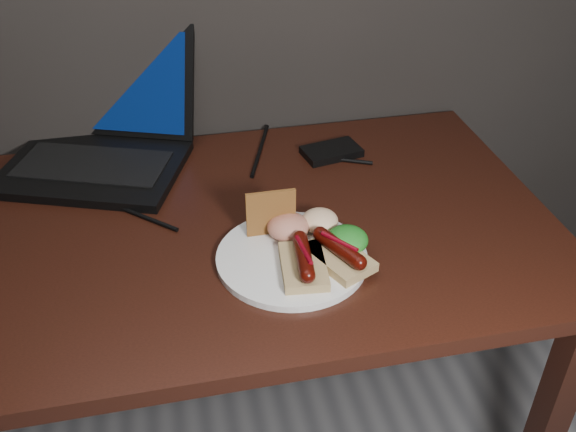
% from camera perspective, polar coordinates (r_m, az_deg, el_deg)
% --- Properties ---
extents(desk, '(1.40, 0.70, 0.75)m').
position_cam_1_polar(desk, '(1.20, -10.40, -4.86)').
color(desk, black).
rests_on(desk, ground).
extents(laptop, '(0.44, 0.44, 0.25)m').
position_cam_1_polar(laptop, '(1.38, -16.29, 6.94)').
color(laptop, black).
rests_on(laptop, desk).
extents(hard_drive, '(0.13, 0.09, 0.02)m').
position_cam_1_polar(hard_drive, '(1.36, 3.88, 5.74)').
color(hard_drive, black).
rests_on(hard_drive, desk).
extents(desk_cables, '(0.91, 0.40, 0.01)m').
position_cam_1_polar(desk_cables, '(1.26, -11.43, 2.34)').
color(desk_cables, black).
rests_on(desk_cables, desk).
extents(plate, '(0.29, 0.29, 0.01)m').
position_cam_1_polar(plate, '(1.06, 0.34, -3.73)').
color(plate, silver).
rests_on(plate, desk).
extents(bread_sausage_center, '(0.08, 0.12, 0.04)m').
position_cam_1_polar(bread_sausage_center, '(1.02, 1.39, -4.09)').
color(bread_sausage_center, tan).
rests_on(bread_sausage_center, plate).
extents(bread_sausage_right, '(0.11, 0.13, 0.04)m').
position_cam_1_polar(bread_sausage_right, '(1.04, 4.54, -3.34)').
color(bread_sausage_right, tan).
rests_on(bread_sausage_right, plate).
extents(crispbread, '(0.09, 0.01, 0.08)m').
position_cam_1_polar(crispbread, '(1.08, -1.52, 0.28)').
color(crispbread, '#A8662E').
rests_on(crispbread, plate).
extents(salad_greens, '(0.07, 0.07, 0.04)m').
position_cam_1_polar(salad_greens, '(1.07, 5.29, -2.11)').
color(salad_greens, '#155310').
rests_on(salad_greens, plate).
extents(salsa_mound, '(0.07, 0.07, 0.04)m').
position_cam_1_polar(salsa_mound, '(1.09, 0.00, -0.94)').
color(salsa_mound, '#AA1118').
rests_on(salsa_mound, plate).
extents(coleslaw_mound, '(0.06, 0.06, 0.04)m').
position_cam_1_polar(coleslaw_mound, '(1.11, 2.85, -0.41)').
color(coleslaw_mound, silver).
rests_on(coleslaw_mound, plate).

